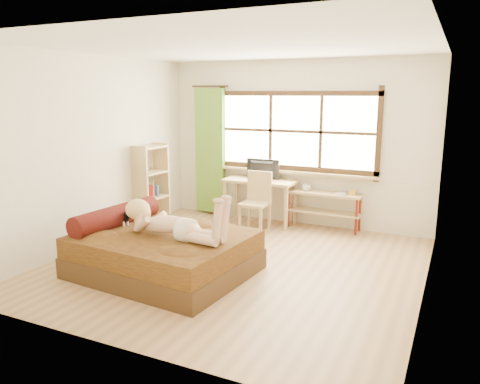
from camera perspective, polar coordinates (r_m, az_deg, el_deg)
The scene contains 18 objects.
floor at distance 6.10m, azimuth -0.44°, elevation -8.83°, with size 4.50×4.50×0.00m, color #9E754C.
ceiling at distance 5.72m, azimuth -0.48°, elevation 17.33°, with size 4.50×4.50×0.00m, color white.
wall_back at distance 7.83m, azimuth 6.77°, elevation 5.91°, with size 4.50×4.50×0.00m, color silver.
wall_front at distance 3.89m, azimuth -15.05°, elevation -0.54°, with size 4.50×4.50×0.00m, color silver.
wall_left at distance 7.03m, azimuth -17.27°, elevation 4.77°, with size 4.50×4.50×0.00m, color silver.
wall_right at distance 5.20m, azimuth 22.48°, elevation 2.04°, with size 4.50×4.50×0.00m, color silver.
window at distance 7.79m, azimuth 6.73°, elevation 7.06°, with size 2.80×0.16×1.46m.
curtain at distance 8.37m, azimuth -3.67°, elevation 4.98°, with size 0.55×0.10×2.20m, color #427D22.
bed at distance 5.84m, azimuth -9.60°, elevation -7.13°, with size 2.12×1.76×0.76m.
woman at distance 5.54m, azimuth -8.41°, elevation -2.46°, with size 1.39×0.40×0.60m, color #DBAB8D, non-canonical shape.
kitten at distance 6.21m, azimuth -14.30°, elevation -2.84°, with size 0.30×0.12×0.24m, color black, non-canonical shape.
desk at distance 7.83m, azimuth 2.47°, elevation 0.81°, with size 1.20×0.56×0.75m.
monitor at distance 7.83m, azimuth 2.63°, elevation 2.78°, with size 0.58×0.08×0.33m, color black.
chair at distance 7.49m, azimuth 2.08°, elevation -0.70°, with size 0.42×0.42×0.94m.
pipe_shelf at distance 7.64m, azimuth 10.28°, elevation -1.23°, with size 1.22×0.33×0.69m.
cup at distance 7.68m, azimuth 8.09°, elevation 0.54°, with size 0.13×0.13×0.11m, color gray.
book at distance 7.56m, azimuth 11.70°, elevation -0.12°, with size 0.16×0.22×0.02m, color gray.
bookshelf at distance 7.84m, azimuth -10.80°, elevation 0.85°, with size 0.37×0.60×1.34m.
Camera 1 is at (2.48, -5.13, 2.17)m, focal length 35.00 mm.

